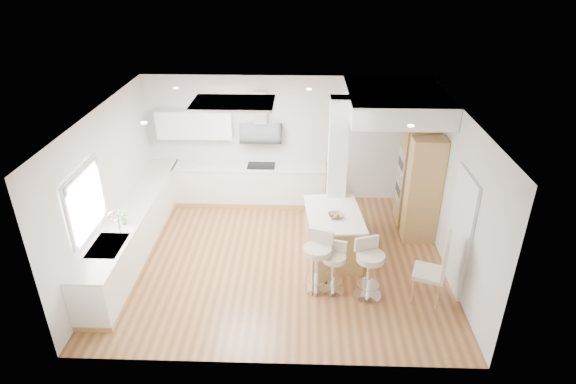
{
  "coord_description": "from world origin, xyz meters",
  "views": [
    {
      "loc": [
        0.4,
        -7.35,
        5.16
      ],
      "look_at": [
        0.14,
        0.4,
        1.19
      ],
      "focal_mm": 30.0,
      "sensor_mm": 36.0,
      "label": 1
    }
  ],
  "objects_px": {
    "bar_stool_a": "(318,259)",
    "peninsula": "(333,234)",
    "bar_stool_c": "(369,266)",
    "bar_stool_b": "(334,265)",
    "dining_chair": "(437,266)"
  },
  "relations": [
    {
      "from": "peninsula",
      "to": "bar_stool_c",
      "type": "xyz_separation_m",
      "value": [
        0.52,
        -1.17,
        0.14
      ]
    },
    {
      "from": "peninsula",
      "to": "bar_stool_a",
      "type": "relative_size",
      "value": 1.44
    },
    {
      "from": "bar_stool_c",
      "to": "dining_chair",
      "type": "distance_m",
      "value": 1.06
    },
    {
      "from": "bar_stool_c",
      "to": "bar_stool_b",
      "type": "bearing_deg",
      "value": 149.32
    },
    {
      "from": "peninsula",
      "to": "bar_stool_c",
      "type": "relative_size",
      "value": 1.48
    },
    {
      "from": "bar_stool_a",
      "to": "peninsula",
      "type": "bearing_deg",
      "value": 93.29
    },
    {
      "from": "peninsula",
      "to": "bar_stool_a",
      "type": "bearing_deg",
      "value": -112.08
    },
    {
      "from": "peninsula",
      "to": "bar_stool_b",
      "type": "height_order",
      "value": "peninsula"
    },
    {
      "from": "peninsula",
      "to": "dining_chair",
      "type": "distance_m",
      "value": 2.02
    },
    {
      "from": "bar_stool_a",
      "to": "dining_chair",
      "type": "xyz_separation_m",
      "value": [
        1.88,
        -0.22,
        0.06
      ]
    },
    {
      "from": "bar_stool_c",
      "to": "dining_chair",
      "type": "height_order",
      "value": "dining_chair"
    },
    {
      "from": "bar_stool_b",
      "to": "dining_chair",
      "type": "height_order",
      "value": "dining_chair"
    },
    {
      "from": "bar_stool_b",
      "to": "dining_chair",
      "type": "bearing_deg",
      "value": 7.1
    },
    {
      "from": "bar_stool_a",
      "to": "bar_stool_c",
      "type": "distance_m",
      "value": 0.84
    },
    {
      "from": "peninsula",
      "to": "bar_stool_a",
      "type": "xyz_separation_m",
      "value": [
        -0.31,
        -1.03,
        0.15
      ]
    }
  ]
}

